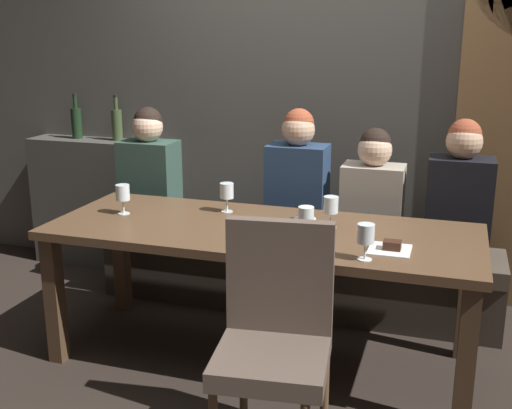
% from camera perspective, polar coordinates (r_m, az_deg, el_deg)
% --- Properties ---
extents(ground, '(9.00, 9.00, 0.00)m').
position_cam_1_polar(ground, '(3.52, 0.48, -13.67)').
color(ground, black).
extents(back_wall_tiled, '(6.00, 0.12, 3.00)m').
position_cam_1_polar(back_wall_tiled, '(4.27, 5.53, 12.47)').
color(back_wall_tiled, '#4C4944').
rests_on(back_wall_tiled, ground).
extents(back_counter, '(1.10, 0.28, 0.95)m').
position_cam_1_polar(back_counter, '(4.84, -13.49, 0.15)').
color(back_counter, '#413E3A').
rests_on(back_counter, ground).
extents(dining_table, '(2.20, 0.84, 0.74)m').
position_cam_1_polar(dining_table, '(3.26, 0.51, -3.57)').
color(dining_table, '#493422').
rests_on(dining_table, ground).
extents(banquette_bench, '(2.50, 0.44, 0.45)m').
position_cam_1_polar(banquette_bench, '(4.04, 3.47, -6.20)').
color(banquette_bench, '#312A23').
rests_on(banquette_bench, ground).
extents(chair_near_side, '(0.49, 0.49, 0.98)m').
position_cam_1_polar(chair_near_side, '(2.58, 1.74, -11.11)').
color(chair_near_side, brown).
rests_on(chair_near_side, ground).
extents(diner_redhead, '(0.36, 0.24, 0.80)m').
position_cam_1_polar(diner_redhead, '(4.18, -9.60, 2.96)').
color(diner_redhead, '#2D473D').
rests_on(diner_redhead, banquette_bench).
extents(diner_bearded, '(0.36, 0.24, 0.82)m').
position_cam_1_polar(diner_bearded, '(3.86, 3.76, 2.28)').
color(diner_bearded, navy).
rests_on(diner_bearded, banquette_bench).
extents(diner_far_end, '(0.36, 0.24, 0.72)m').
position_cam_1_polar(diner_far_end, '(3.80, 10.50, 1.11)').
color(diner_far_end, '#9E9384').
rests_on(diner_far_end, banquette_bench).
extents(diner_near_end, '(0.36, 0.24, 0.80)m').
position_cam_1_polar(diner_near_end, '(3.76, 17.93, 1.03)').
color(diner_near_end, black).
rests_on(diner_near_end, banquette_bench).
extents(wine_bottle_dark_red, '(0.08, 0.08, 0.33)m').
position_cam_1_polar(wine_bottle_dark_red, '(4.84, -15.91, 7.19)').
color(wine_bottle_dark_red, black).
rests_on(wine_bottle_dark_red, back_counter).
extents(wine_bottle_pale_label, '(0.08, 0.08, 0.33)m').
position_cam_1_polar(wine_bottle_pale_label, '(4.68, -12.45, 7.15)').
color(wine_bottle_pale_label, '#384728').
rests_on(wine_bottle_pale_label, back_counter).
extents(wine_glass_near_left, '(0.08, 0.08, 0.16)m').
position_cam_1_polar(wine_glass_near_left, '(3.52, -11.95, 0.94)').
color(wine_glass_near_left, silver).
rests_on(wine_glass_near_left, dining_table).
extents(wine_glass_far_right, '(0.08, 0.08, 0.16)m').
position_cam_1_polar(wine_glass_far_right, '(3.22, 6.77, -0.17)').
color(wine_glass_far_right, silver).
rests_on(wine_glass_far_right, dining_table).
extents(wine_glass_far_left, '(0.08, 0.08, 0.16)m').
position_cam_1_polar(wine_glass_far_left, '(3.48, -2.66, 1.18)').
color(wine_glass_far_left, silver).
rests_on(wine_glass_far_left, dining_table).
extents(wine_glass_center_back, '(0.08, 0.08, 0.16)m').
position_cam_1_polar(wine_glass_center_back, '(2.78, 9.89, -2.69)').
color(wine_glass_center_back, silver).
rests_on(wine_glass_center_back, dining_table).
extents(wine_glass_end_left, '(0.08, 0.08, 0.16)m').
position_cam_1_polar(wine_glass_end_left, '(3.02, 4.54, -1.15)').
color(wine_glass_end_left, silver).
rests_on(wine_glass_end_left, dining_table).
extents(espresso_cup, '(0.12, 0.12, 0.06)m').
position_cam_1_polar(espresso_cup, '(3.36, 4.42, -0.96)').
color(espresso_cup, white).
rests_on(espresso_cup, dining_table).
extents(dessert_plate, '(0.19, 0.19, 0.05)m').
position_cam_1_polar(dessert_plate, '(2.95, 12.05, -3.88)').
color(dessert_plate, white).
rests_on(dessert_plate, dining_table).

